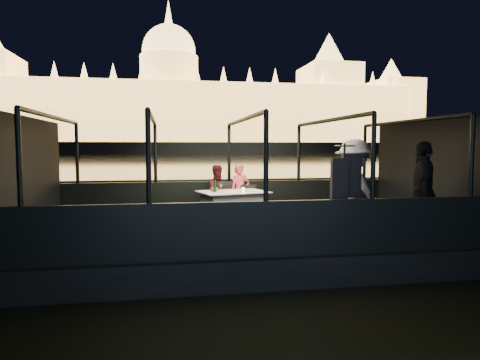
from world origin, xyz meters
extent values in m
plane|color=black|center=(0.00, 80.00, 0.00)|extent=(500.00, 500.00, 0.00)
cube|color=black|center=(0.00, 0.00, 0.00)|extent=(8.60, 4.40, 1.00)
cube|color=black|center=(0.00, 0.00, 0.48)|extent=(8.00, 4.00, 0.04)
cube|color=black|center=(0.00, 2.00, 0.95)|extent=(8.00, 0.08, 0.90)
cube|color=black|center=(0.00, -2.00, 0.95)|extent=(8.00, 0.08, 0.90)
cube|color=#423D33|center=(0.00, 210.00, 1.00)|extent=(400.00, 140.00, 6.00)
cube|color=beige|center=(-0.09, 0.84, 0.89)|extent=(1.66, 1.37, 0.77)
cube|color=black|center=(-0.18, 1.29, 0.95)|extent=(0.54, 0.54, 0.93)
cube|color=black|center=(0.39, 1.29, 0.95)|extent=(0.44, 0.44, 0.84)
imported|color=#F35864|center=(0.20, 1.56, 1.25)|extent=(0.54, 0.41, 1.34)
imported|color=#441318|center=(-0.32, 1.56, 1.25)|extent=(0.77, 0.70, 1.32)
imported|color=silver|center=(1.89, -1.11, 1.35)|extent=(1.07, 1.39, 1.90)
imported|color=black|center=(3.16, -1.30, 1.35)|extent=(0.94, 1.18, 1.87)
cylinder|color=#12331C|center=(-0.51, 0.70, 1.42)|extent=(0.07, 0.07, 0.28)
cylinder|color=brown|center=(-0.50, 0.93, 1.31)|extent=(0.21, 0.21, 0.07)
cylinder|color=#FF903F|center=(0.13, 0.76, 1.31)|extent=(0.08, 0.08, 0.09)
cylinder|color=silver|center=(0.27, 0.71, 1.27)|extent=(0.26, 0.26, 0.01)
cylinder|color=silver|center=(-0.25, 0.99, 1.27)|extent=(0.24, 0.24, 0.01)
camera|label=1|loc=(-1.53, -8.51, 2.25)|focal=32.00mm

